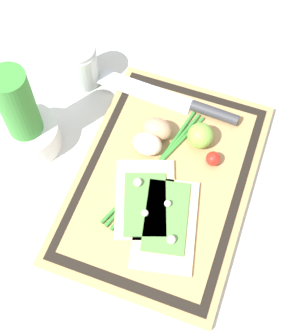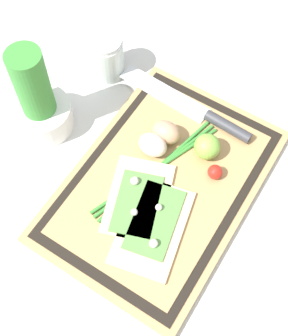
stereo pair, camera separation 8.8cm
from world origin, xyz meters
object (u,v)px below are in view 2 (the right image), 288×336
pizza_slice_far (138,199)px  cherry_tomato_red (215,172)px  herb_pot (38,103)px  lime (207,147)px  sauce_jar (106,59)px  pizza_slice_near (153,226)px  knife (206,115)px  egg_brown (166,132)px  egg_pink (153,145)px

pizza_slice_far → cherry_tomato_red: bearing=-37.8°
herb_pot → lime: bearing=-71.6°
pizza_slice_far → sauce_jar: 0.33m
pizza_slice_near → knife: bearing=7.6°
pizza_slice_near → egg_brown: size_ratio=3.43×
lime → cherry_tomato_red: 0.05m
egg_pink → herb_pot: size_ratio=0.28×
knife → egg_pink: bearing=158.4°
cherry_tomato_red → sauce_jar: bearing=71.2°
knife → sauce_jar: size_ratio=3.09×
knife → herb_pot: bearing=123.2°
pizza_slice_near → sauce_jar: 0.38m
egg_pink → herb_pot: bearing=103.7°
knife → lime: 0.09m
herb_pot → pizza_slice_near: bearing=-104.3°
egg_brown → egg_pink: same height
lime → herb_pot: size_ratio=0.24×
sauce_jar → egg_pink: bearing=-123.0°
egg_brown → herb_pot: 0.25m
knife → cherry_tomato_red: size_ratio=10.90×
knife → lime: lime is taller
pizza_slice_near → herb_pot: size_ratio=0.95×
egg_brown → egg_pink: bearing=169.1°
egg_pink → sauce_jar: 0.23m
knife → herb_pot: (-0.18, 0.27, 0.05)m
knife → egg_brown: size_ratio=5.30×
herb_pot → pizza_slice_far: bearing=-100.9°
pizza_slice_near → lime: 0.19m
pizza_slice_near → herb_pot: herb_pot is taller
pizza_slice_far → knife: pizza_slice_far is taller
pizza_slice_far → egg_brown: size_ratio=3.26×
egg_pink → lime: (0.05, -0.09, 0.00)m
pizza_slice_near → egg_pink: size_ratio=3.43×
egg_brown → lime: (0.01, -0.08, 0.00)m
egg_pink → cherry_tomato_red: size_ratio=2.06×
egg_pink → cherry_tomato_red: (0.02, -0.13, -0.01)m
cherry_tomato_red → lime: bearing=47.4°
lime → sauce_jar: (0.08, 0.29, -0.00)m
pizza_slice_near → egg_pink: (0.13, 0.08, 0.02)m
pizza_slice_far → lime: size_ratio=3.71×
herb_pot → sauce_jar: 0.19m
pizza_slice_far → egg_brown: bearing=10.4°
knife → sauce_jar: (0.00, 0.24, 0.02)m
pizza_slice_near → lime: (0.18, -0.01, 0.02)m
pizza_slice_near → pizza_slice_far: bearing=60.1°
knife → sauce_jar: sauce_jar is taller
pizza_slice_near → pizza_slice_far: size_ratio=1.05×
pizza_slice_far → herb_pot: herb_pot is taller
cherry_tomato_red → sauce_jar: size_ratio=0.28×
herb_pot → egg_brown: bearing=-68.2°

